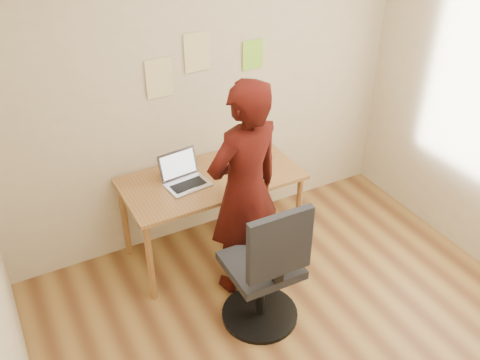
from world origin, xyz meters
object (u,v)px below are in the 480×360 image
laptop (184,177)px  office_chair (266,275)px  person (245,191)px  phone (253,181)px  desk (211,186)px

laptop → office_chair: size_ratio=0.33×
person → office_chair: bearing=70.1°
phone → office_chair: bearing=-141.8°
phone → office_chair: 0.80m
desk → laptop: bearing=174.0°
phone → person: 0.33m
phone → office_chair: (-0.28, -0.70, -0.28)m
desk → person: bearing=-82.8°
desk → laptop: 0.26m
desk → person: 0.50m
office_chair → laptop: bearing=102.5°
laptop → desk: bearing=-12.8°
desk → person: (0.06, -0.45, 0.21)m
desk → office_chair: 0.93m
laptop → office_chair: (0.19, -0.93, -0.33)m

